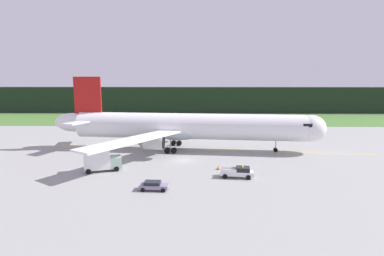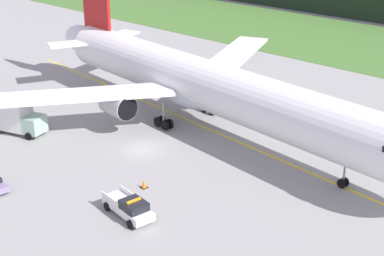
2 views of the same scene
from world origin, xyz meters
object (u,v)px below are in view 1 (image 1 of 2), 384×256
(ops_pickup_truck, at_px, (238,172))
(apron_cone, at_px, (218,167))
(catering_truck, at_px, (101,160))
(staff_car, at_px, (154,185))
(airliner, at_px, (186,127))

(ops_pickup_truck, relative_size, apron_cone, 7.20)
(catering_truck, relative_size, apron_cone, 8.50)
(staff_car, bearing_deg, ops_pickup_truck, 24.47)
(airliner, xyz_separation_m, apron_cone, (6.24, -15.05, -4.90))
(airliner, height_order, ops_pickup_truck, airliner)
(ops_pickup_truck, xyz_separation_m, apron_cone, (-2.94, 4.26, -0.52))
(catering_truck, height_order, apron_cone, catering_truck)
(ops_pickup_truck, bearing_deg, airliner, 115.42)
(catering_truck, distance_m, staff_car, 13.83)
(ops_pickup_truck, distance_m, catering_truck, 23.75)
(catering_truck, bearing_deg, airliner, 48.64)
(airliner, height_order, apron_cone, airliner)
(airliner, distance_m, apron_cone, 17.01)
(staff_car, relative_size, apron_cone, 5.41)
(catering_truck, bearing_deg, ops_pickup_truck, -7.28)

